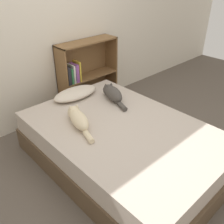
{
  "coord_description": "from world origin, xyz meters",
  "views": [
    {
      "loc": [
        -1.46,
        -1.41,
        1.83
      ],
      "look_at": [
        0.0,
        0.15,
        0.56
      ],
      "focal_mm": 40.0,
      "sensor_mm": 36.0,
      "label": 1
    }
  ],
  "objects": [
    {
      "name": "bookshelf",
      "position": [
        0.48,
        1.23,
        0.5
      ],
      "size": [
        0.87,
        0.26,
        0.97
      ],
      "color": "brown",
      "rests_on": "ground_plane"
    },
    {
      "name": "cat_light",
      "position": [
        -0.29,
        0.33,
        0.53
      ],
      "size": [
        0.25,
        0.54,
        0.15
      ],
      "rotation": [
        0.0,
        0.0,
        1.27
      ],
      "color": "beige",
      "rests_on": "bed"
    },
    {
      "name": "wall_back",
      "position": [
        0.0,
        1.36,
        1.25
      ],
      "size": [
        8.0,
        0.06,
        2.5
      ],
      "color": "silver",
      "rests_on": "ground_plane"
    },
    {
      "name": "ground_plane",
      "position": [
        0.0,
        0.0,
        0.0
      ],
      "size": [
        8.0,
        8.0,
        0.0
      ],
      "primitive_type": "plane",
      "color": "brown"
    },
    {
      "name": "bed",
      "position": [
        0.0,
        0.0,
        0.23
      ],
      "size": [
        1.36,
        2.0,
        0.46
      ],
      "color": "brown",
      "rests_on": "ground_plane"
    },
    {
      "name": "pillow",
      "position": [
        0.04,
        0.83,
        0.51
      ],
      "size": [
        0.56,
        0.29,
        0.1
      ],
      "color": "beige",
      "rests_on": "bed"
    },
    {
      "name": "cat_dark",
      "position": [
        0.32,
        0.49,
        0.54
      ],
      "size": [
        0.24,
        0.49,
        0.16
      ],
      "rotation": [
        0.0,
        0.0,
        1.26
      ],
      "color": "#47423D",
      "rests_on": "bed"
    }
  ]
}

